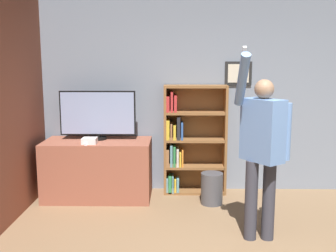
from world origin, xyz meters
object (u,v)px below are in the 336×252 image
at_px(television, 98,114).
at_px(waste_bin, 212,188).
at_px(bookshelf, 189,141).
at_px(game_console, 90,141).
at_px(person, 262,145).

distance_m(television, waste_bin, 1.80).
distance_m(television, bookshelf, 1.30).
height_order(bookshelf, waste_bin, bookshelf).
relative_size(television, game_console, 5.48).
relative_size(game_console, person, 0.09).
xyz_separation_m(television, person, (1.91, -1.34, -0.13)).
bearing_deg(person, waste_bin, 165.81).
height_order(game_console, person, person).
relative_size(television, waste_bin, 2.49).
xyz_separation_m(television, waste_bin, (1.52, -0.31, -0.92)).
bearing_deg(waste_bin, person, -69.20).
bearing_deg(television, bookshelf, 6.97).
xyz_separation_m(bookshelf, waste_bin, (0.28, -0.46, -0.54)).
bearing_deg(bookshelf, game_console, -161.60).
bearing_deg(waste_bin, bookshelf, 121.72).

